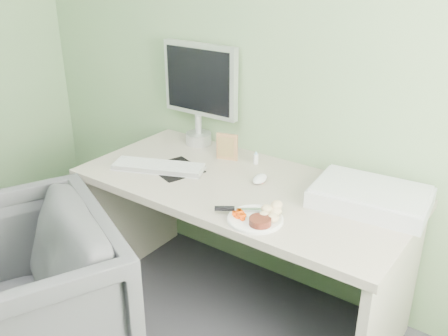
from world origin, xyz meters
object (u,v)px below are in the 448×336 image
Objects in this scene: desk at (241,217)px; scanner at (370,198)px; plate at (255,219)px; desk_chair at (9,313)px; monitor at (200,88)px.

scanner is at bearing 14.68° from desk.
desk_chair is at bearing -134.55° from plate.
monitor is (-1.07, 0.17, 0.28)m from scanner.
monitor reaches higher than desk_chair.
desk_chair is (-1.05, -1.13, -0.37)m from scanner.
monitor is 0.65× the size of desk_chair.
scanner is at bearing -9.85° from monitor.
desk is 1.84× the size of desk_chair.
desk_chair reaches higher than plate.
scanner is 0.56× the size of desk_chair.
desk is 3.29× the size of scanner.
plate reaches higher than desk.
desk is at bearing -171.07° from scanner.
plate is 1.08m from desk_chair.
desk_chair reaches higher than desk.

